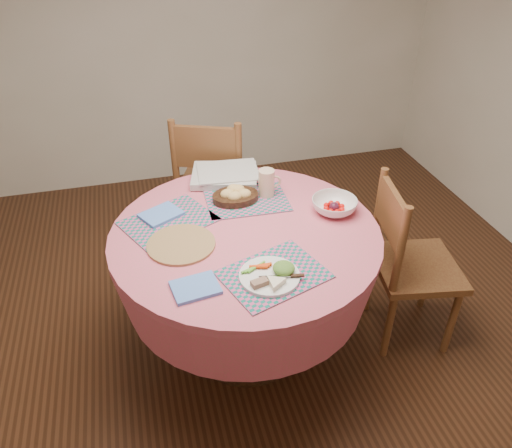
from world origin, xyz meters
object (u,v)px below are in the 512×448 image
Objects in this scene: dining_table at (246,264)px; wicker_trivet at (181,244)px; latte_mug at (267,183)px; dinner_plate at (272,275)px; bread_bowl at (235,195)px; fruit_bowl at (334,206)px; chair_right at (408,261)px; chair_back at (213,184)px.

wicker_trivet is at bearing -173.38° from dining_table.
dining_table is at bearing -122.93° from latte_mug.
bread_bowl is (-0.01, 0.62, 0.01)m from dinner_plate.
bread_bowl is 0.98× the size of fruit_bowl.
chair_right reaches higher than dining_table.
dinner_plate is 1.07× the size of fruit_bowl.
dining_table is 5.39× the size of bread_bowl.
chair_back reaches higher than wicker_trivet.
wicker_trivet is 0.45m from dinner_plate.
dining_table is 4.96× the size of dinner_plate.
chair_right is 1.26m from chair_back.
fruit_bowl is (-0.37, 0.14, 0.30)m from chair_right.
bread_bowl is at bearing 153.57° from fruit_bowl.
fruit_bowl is at bearing -39.96° from latte_mug.
chair_back is 0.69m from latte_mug.
dining_table is at bearing -173.67° from fruit_bowl.
chair_right is 0.89m from dinner_plate.
chair_right is 3.92× the size of fruit_bowl.
latte_mug reaches higher than fruit_bowl.
chair_right is at bearing 152.42° from chair_back.
chair_right is at bearing -3.02° from wicker_trivet.
chair_right is (0.82, -0.09, -0.08)m from dining_table.
dinner_plate is at bearing -86.48° from dining_table.
chair_back is 3.29× the size of wicker_trivet.
fruit_bowl is (0.45, -0.82, 0.27)m from chair_back.
fruit_bowl is (0.75, 0.08, 0.03)m from wicker_trivet.
fruit_bowl is at bearing -26.43° from bread_bowl.
bread_bowl is 0.17m from latte_mug.
fruit_bowl is (0.43, 0.40, 0.01)m from dinner_plate.
dining_table is at bearing 111.86° from chair_back.
dinner_plate is 0.65m from latte_mug.
dinner_plate is 0.59m from fruit_bowl.
chair_back reaches higher than dinner_plate.
latte_mug is at bearing 75.94° from dinner_plate.
chair_right is 4.00× the size of bread_bowl.
wicker_trivet is 2.18× the size of latte_mug.
bread_bowl is at bearing -176.29° from latte_mug.
fruit_bowl is at bearing 78.88° from chair_right.
chair_right is 0.93m from bread_bowl.
dinner_plate is at bearing -44.98° from wicker_trivet.
latte_mug is (0.17, -0.59, 0.31)m from chair_back.
chair_right is 1.15m from wicker_trivet.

